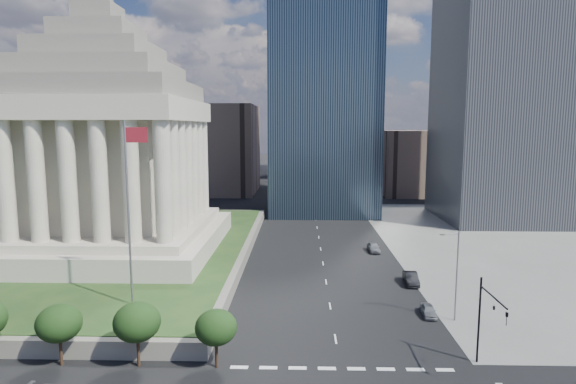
{
  "coord_description": "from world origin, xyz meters",
  "views": [
    {
      "loc": [
        -3.62,
        -26.15,
        21.27
      ],
      "look_at": [
        -4.89,
        23.38,
        14.51
      ],
      "focal_mm": 30.0,
      "sensor_mm": 36.0,
      "label": 1
    }
  ],
  "objects_px": {
    "flagpole": "(130,204)",
    "traffic_signal_ne": "(488,315)",
    "street_lamp_north": "(455,271)",
    "parked_sedan_mid": "(411,278)",
    "parked_sedan_near": "(429,310)",
    "parked_sedan_far": "(374,247)",
    "war_memorial": "(104,126)"
  },
  "relations": [
    {
      "from": "flagpole",
      "to": "street_lamp_north",
      "type": "height_order",
      "value": "flagpole"
    },
    {
      "from": "traffic_signal_ne",
      "to": "flagpole",
      "type": "bearing_deg",
      "value": 163.29
    },
    {
      "from": "flagpole",
      "to": "traffic_signal_ne",
      "type": "bearing_deg",
      "value": -16.71
    },
    {
      "from": "street_lamp_north",
      "to": "parked_sedan_far",
      "type": "relative_size",
      "value": 2.17
    },
    {
      "from": "war_memorial",
      "to": "flagpole",
      "type": "bearing_deg",
      "value": -63.11
    },
    {
      "from": "street_lamp_north",
      "to": "parked_sedan_near",
      "type": "bearing_deg",
      "value": 151.64
    },
    {
      "from": "parked_sedan_mid",
      "to": "parked_sedan_far",
      "type": "bearing_deg",
      "value": 101.73
    },
    {
      "from": "flagpole",
      "to": "parked_sedan_near",
      "type": "distance_m",
      "value": 35.15
    },
    {
      "from": "traffic_signal_ne",
      "to": "parked_sedan_near",
      "type": "distance_m",
      "value": 13.5
    },
    {
      "from": "flagpole",
      "to": "parked_sedan_far",
      "type": "xyz_separation_m",
      "value": [
        30.83,
        30.44,
        -12.33
      ]
    },
    {
      "from": "flagpole",
      "to": "street_lamp_north",
      "type": "bearing_deg",
      "value": 1.63
    },
    {
      "from": "parked_sedan_mid",
      "to": "traffic_signal_ne",
      "type": "bearing_deg",
      "value": -84.22
    },
    {
      "from": "war_memorial",
      "to": "traffic_signal_ne",
      "type": "bearing_deg",
      "value": -36.42
    },
    {
      "from": "traffic_signal_ne",
      "to": "street_lamp_north",
      "type": "distance_m",
      "value": 11.34
    },
    {
      "from": "parked_sedan_mid",
      "to": "parked_sedan_far",
      "type": "height_order",
      "value": "parked_sedan_mid"
    },
    {
      "from": "parked_sedan_mid",
      "to": "street_lamp_north",
      "type": "bearing_deg",
      "value": -78.26
    },
    {
      "from": "parked_sedan_near",
      "to": "parked_sedan_far",
      "type": "height_order",
      "value": "parked_sedan_far"
    },
    {
      "from": "street_lamp_north",
      "to": "parked_sedan_mid",
      "type": "bearing_deg",
      "value": 98.37
    },
    {
      "from": "parked_sedan_near",
      "to": "parked_sedan_mid",
      "type": "relative_size",
      "value": 0.78
    },
    {
      "from": "war_memorial",
      "to": "flagpole",
      "type": "distance_m",
      "value": 28.16
    },
    {
      "from": "parked_sedan_near",
      "to": "parked_sedan_mid",
      "type": "distance_m",
      "value": 11.16
    },
    {
      "from": "parked_sedan_near",
      "to": "parked_sedan_mid",
      "type": "height_order",
      "value": "parked_sedan_mid"
    },
    {
      "from": "parked_sedan_near",
      "to": "traffic_signal_ne",
      "type": "bearing_deg",
      "value": -79.3
    },
    {
      "from": "traffic_signal_ne",
      "to": "parked_sedan_mid",
      "type": "distance_m",
      "value": 24.16
    },
    {
      "from": "street_lamp_north",
      "to": "parked_sedan_far",
      "type": "bearing_deg",
      "value": 98.36
    },
    {
      "from": "flagpole",
      "to": "parked_sedan_near",
      "type": "xyz_separation_m",
      "value": [
        32.78,
        2.28,
        -12.48
      ]
    },
    {
      "from": "war_memorial",
      "to": "parked_sedan_mid",
      "type": "bearing_deg",
      "value": -13.09
    },
    {
      "from": "street_lamp_north",
      "to": "war_memorial",
      "type": "bearing_deg",
      "value": 154.08
    },
    {
      "from": "street_lamp_north",
      "to": "parked_sedan_mid",
      "type": "distance_m",
      "value": 13.47
    },
    {
      "from": "street_lamp_north",
      "to": "parked_sedan_near",
      "type": "relative_size",
      "value": 2.69
    },
    {
      "from": "flagpole",
      "to": "street_lamp_north",
      "type": "distance_m",
      "value": 35.95
    },
    {
      "from": "war_memorial",
      "to": "parked_sedan_near",
      "type": "xyz_separation_m",
      "value": [
        44.95,
        -21.72,
        -20.77
      ]
    }
  ]
}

